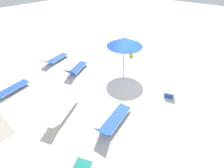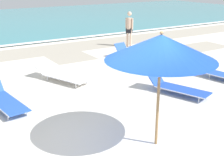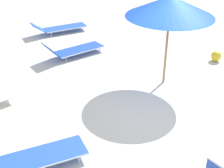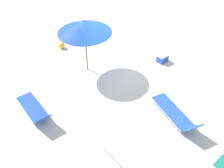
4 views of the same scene
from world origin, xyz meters
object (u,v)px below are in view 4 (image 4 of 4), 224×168
sun_lounger_beside_umbrella (176,114)px  sun_lounger_mid_beach_pair_a (34,109)px  beach_umbrella (84,27)px  beach_ball (62,45)px  sun_lounger_near_water_left (129,159)px  cooler_box (163,58)px

sun_lounger_beside_umbrella → sun_lounger_mid_beach_pair_a: (4.75, -1.81, 0.00)m
beach_umbrella → beach_ball: beach_umbrella is taller
sun_lounger_beside_umbrella → sun_lounger_near_water_left: bearing=21.1°
beach_umbrella → sun_lounger_near_water_left: size_ratio=1.08×
sun_lounger_beside_umbrella → sun_lounger_mid_beach_pair_a: sun_lounger_beside_umbrella is taller
sun_lounger_mid_beach_pair_a → sun_lounger_near_water_left: bearing=110.8°
beach_umbrella → sun_lounger_mid_beach_pair_a: 3.74m
beach_ball → cooler_box: bearing=148.0°
sun_lounger_near_water_left → beach_ball: (0.81, -7.23, -0.04)m
sun_lounger_near_water_left → beach_ball: sun_lounger_near_water_left is taller
sun_lounger_near_water_left → sun_lounger_mid_beach_pair_a: sun_lounger_mid_beach_pair_a is taller
cooler_box → beach_umbrella: bearing=-28.0°
sun_lounger_beside_umbrella → sun_lounger_near_water_left: 2.55m
sun_lounger_beside_umbrella → beach_ball: bearing=-70.1°
beach_umbrella → sun_lounger_beside_umbrella: bearing=120.4°
beach_umbrella → sun_lounger_mid_beach_pair_a: bearing=39.3°
cooler_box → sun_lounger_beside_umbrella: bearing=50.1°
beach_umbrella → beach_ball: size_ratio=7.50×
sun_lounger_mid_beach_pair_a → cooler_box: 6.17m
sun_lounger_mid_beach_pair_a → cooler_box: bearing=175.6°
sun_lounger_near_water_left → cooler_box: sun_lounger_near_water_left is taller
sun_lounger_beside_umbrella → sun_lounger_near_water_left: sun_lounger_beside_umbrella is taller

